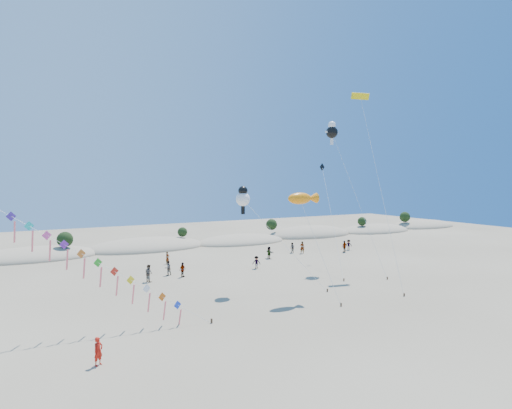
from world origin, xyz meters
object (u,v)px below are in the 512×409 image
object	(u,v)px
fish_kite	(303,198)
flyer_foreground	(98,351)
kite_train	(4,214)
parafoil_kite	(361,99)

from	to	relation	value
fish_kite	flyer_foreground	xyz separation A→B (m)	(-19.27, -6.72, -8.37)
kite_train	flyer_foreground	world-z (taller)	kite_train
kite_train	fish_kite	size ratio (longest dim) A/B	2.63
fish_kite	parafoil_kite	bearing A→B (deg)	28.46
kite_train	parafoil_kite	size ratio (longest dim) A/B	1.19
kite_train	parafoil_kite	bearing A→B (deg)	9.53
kite_train	flyer_foreground	size ratio (longest dim) A/B	15.19
flyer_foreground	kite_train	bearing A→B (deg)	88.41
parafoil_kite	flyer_foreground	size ratio (longest dim) A/B	12.75
kite_train	fish_kite	world-z (taller)	kite_train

